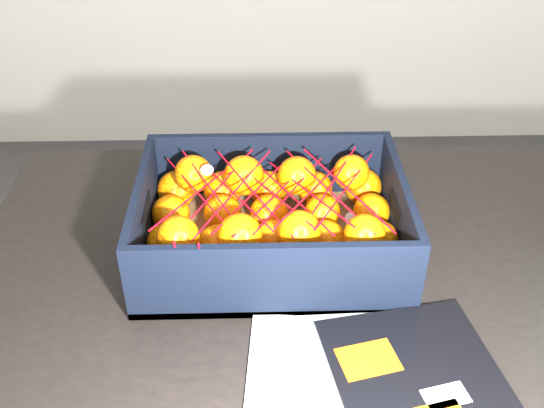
{
  "coord_description": "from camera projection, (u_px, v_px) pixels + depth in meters",
  "views": [
    {
      "loc": [
        -0.28,
        -0.72,
        1.4
      ],
      "look_at": [
        -0.26,
        0.04,
        0.86
      ],
      "focal_mm": 41.83,
      "sensor_mm": 36.0,
      "label": 1
    }
  ],
  "objects": [
    {
      "name": "clementine_heap",
      "position": [
        269.0,
        219.0,
        0.99
      ],
      "size": [
        0.39,
        0.29,
        0.11
      ],
      "color": "orange",
      "rests_on": "produce_crate"
    },
    {
      "name": "mesh_net",
      "position": [
        268.0,
        196.0,
        0.96
      ],
      "size": [
        0.34,
        0.27,
        0.09
      ],
      "color": "red",
      "rests_on": "clementine_heap"
    },
    {
      "name": "table",
      "position": [
        347.0,
        327.0,
        1.02
      ],
      "size": [
        1.21,
        0.81,
        0.75
      ],
      "color": "black",
      "rests_on": "ground"
    },
    {
      "name": "produce_crate",
      "position": [
        272.0,
        229.0,
        1.0
      ],
      "size": [
        0.41,
        0.31,
        0.13
      ],
      "color": "brown",
      "rests_on": "table"
    },
    {
      "name": "magazine_stack",
      "position": [
        381.0,
        396.0,
        0.78
      ],
      "size": [
        0.36,
        0.31,
        0.02
      ],
      "color": "#B9B8B4",
      "rests_on": "table"
    }
  ]
}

